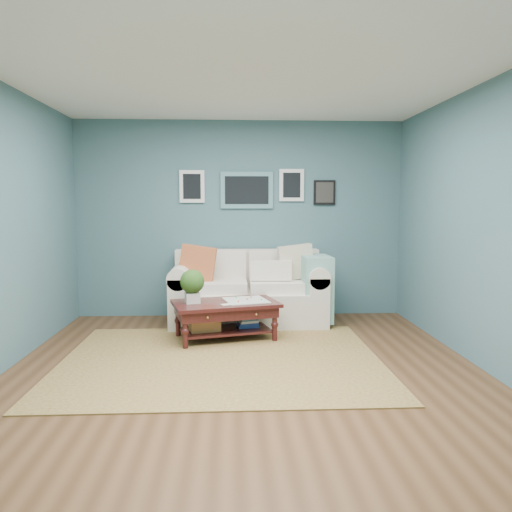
{
  "coord_description": "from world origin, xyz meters",
  "views": [
    {
      "loc": [
        -0.12,
        -4.44,
        1.57
      ],
      "look_at": [
        0.15,
        1.0,
        0.99
      ],
      "focal_mm": 35.0,
      "sensor_mm": 36.0,
      "label": 1
    }
  ],
  "objects": [
    {
      "name": "room_shell",
      "position": [
        0.0,
        0.06,
        1.36
      ],
      "size": [
        5.0,
        5.02,
        2.7
      ],
      "color": "brown",
      "rests_on": "ground"
    },
    {
      "name": "area_rug",
      "position": [
        -0.23,
        0.44,
        0.01
      ],
      "size": [
        3.17,
        2.54,
        0.01
      ],
      "primitive_type": "cube",
      "color": "brown",
      "rests_on": "ground"
    },
    {
      "name": "loveseat",
      "position": [
        0.18,
        2.03,
        0.43
      ],
      "size": [
        2.05,
        0.93,
        1.05
      ],
      "color": "beige",
      "rests_on": "ground"
    },
    {
      "name": "coffee_table",
      "position": [
        -0.26,
        1.21,
        0.37
      ],
      "size": [
        1.31,
        0.96,
        0.82
      ],
      "rotation": [
        0.0,
        0.0,
        0.25
      ],
      "color": "black",
      "rests_on": "ground"
    }
  ]
}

